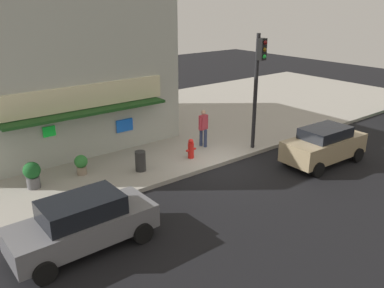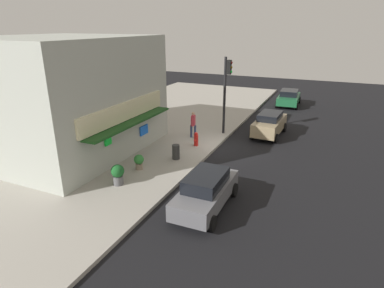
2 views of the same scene
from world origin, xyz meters
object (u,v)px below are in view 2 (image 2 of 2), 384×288
at_px(potted_plant_by_window, 139,161).
at_px(parked_car_grey, 206,191).
at_px(trash_can, 176,152).
at_px(parked_car_tan, 269,124).
at_px(potted_plant_by_doorway, 118,174).
at_px(parked_car_green, 289,98).
at_px(traffic_light, 226,86).
at_px(pedestrian, 193,123).
at_px(fire_hydrant, 196,139).

height_order(potted_plant_by_window, parked_car_grey, parked_car_grey).
relative_size(trash_can, parked_car_tan, 0.21).
bearing_deg(potted_plant_by_doorway, parked_car_green, -13.29).
bearing_deg(trash_can, potted_plant_by_window, 150.39).
height_order(traffic_light, trash_can, traffic_light).
bearing_deg(potted_plant_by_window, trash_can, -29.61).
xyz_separation_m(traffic_light, pedestrian, (-1.79, 1.70, -2.42)).
xyz_separation_m(parked_car_grey, parked_car_green, (21.15, -0.38, -0.03)).
height_order(parked_car_grey, parked_car_green, parked_car_grey).
relative_size(fire_hydrant, potted_plant_by_window, 1.10).
xyz_separation_m(pedestrian, potted_plant_by_doorway, (-7.98, 0.50, -0.44)).
bearing_deg(parked_car_tan, pedestrian, 124.31).
xyz_separation_m(trash_can, pedestrian, (3.93, 0.63, 0.58)).
bearing_deg(potted_plant_by_window, potted_plant_by_doorway, -178.54).
xyz_separation_m(fire_hydrant, parked_car_green, (14.58, -3.67, 0.18)).
xyz_separation_m(traffic_light, fire_hydrant, (-3.20, 0.87, -2.99)).
bearing_deg(potted_plant_by_window, parked_car_grey, -112.70).
bearing_deg(pedestrian, parked_car_green, -18.84).
bearing_deg(parked_car_green, trash_can, 167.28).
bearing_deg(potted_plant_by_doorway, traffic_light, -12.69).
bearing_deg(parked_car_tan, parked_car_green, 0.65).
bearing_deg(potted_plant_by_window, parked_car_green, -14.73).
xyz_separation_m(traffic_light, potted_plant_by_window, (-7.81, 2.25, -2.97)).
xyz_separation_m(trash_can, parked_car_tan, (7.08, -3.98, 0.26)).
distance_m(parked_car_green, parked_car_tan, 10.03).
bearing_deg(traffic_light, pedestrian, 136.55).
relative_size(potted_plant_by_window, parked_car_grey, 0.20).
bearing_deg(potted_plant_by_doorway, parked_car_grey, -89.92).
bearing_deg(parked_car_grey, pedestrian, 27.29).
bearing_deg(pedestrian, parked_car_grey, -152.71).
distance_m(traffic_light, trash_can, 6.55).
bearing_deg(trash_can, traffic_light, -10.52).
distance_m(trash_can, potted_plant_by_doorway, 4.20).
relative_size(fire_hydrant, parked_car_grey, 0.21).
bearing_deg(parked_car_grey, traffic_light, 13.89).
relative_size(traffic_light, fire_hydrant, 5.91).
bearing_deg(fire_hydrant, trash_can, 175.70).
bearing_deg(parked_car_green, potted_plant_by_doorway, 166.71).
height_order(traffic_light, potted_plant_by_window, traffic_light).
height_order(fire_hydrant, potted_plant_by_doorway, potted_plant_by_doorway).
relative_size(fire_hydrant, trash_can, 1.06).
bearing_deg(trash_can, potted_plant_by_doorway, 164.31).
height_order(fire_hydrant, potted_plant_by_window, fire_hydrant).
height_order(potted_plant_by_doorway, parked_car_grey, parked_car_grey).
bearing_deg(parked_car_green, pedestrian, 161.16).
height_order(trash_can, pedestrian, pedestrian).
relative_size(traffic_light, parked_car_green, 1.29).
xyz_separation_m(potted_plant_by_doorway, parked_car_grey, (0.01, -4.61, 0.08)).
bearing_deg(trash_can, parked_car_tan, -29.32).
relative_size(traffic_light, pedestrian, 2.94).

